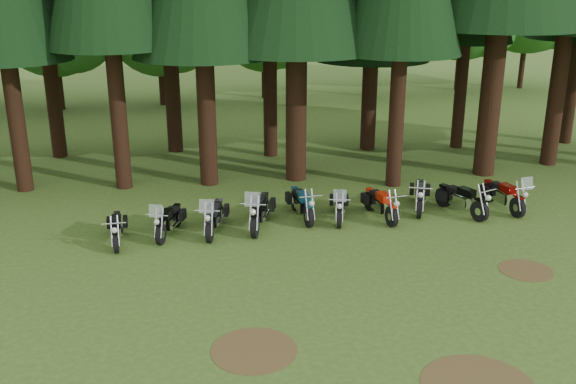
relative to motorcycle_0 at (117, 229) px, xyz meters
name	(u,v)px	position (x,y,z in m)	size (l,w,h in m)	color
ground	(366,293)	(6.17, -4.28, -0.41)	(120.00, 120.00, 0.00)	#34561A
decid_2	(57,21)	(-4.27, 20.50, 4.54)	(6.72, 6.53, 8.40)	#311B10
decid_3	(163,27)	(1.46, 20.85, 4.10)	(6.12, 5.95, 7.65)	#311B10
decid_4	(269,27)	(7.75, 22.04, 3.96)	(5.93, 5.76, 7.41)	#311B10
decid_6	(469,10)	(21.02, 22.73, 4.79)	(7.06, 6.86, 8.82)	#311B10
dirt_patch_0	(254,350)	(3.17, -6.28, -0.41)	(1.80, 1.80, 0.01)	#4C3D1E
dirt_patch_1	(526,270)	(10.67, -3.78, -0.41)	(1.40, 1.40, 0.01)	#4C3D1E
motorcycle_0	(117,229)	(0.00, 0.00, 0.00)	(0.30, 1.98, 0.81)	black
motorcycle_1	(169,221)	(1.48, 0.33, 0.02)	(0.93, 2.02, 1.30)	black
motorcycle_2	(214,217)	(2.82, 0.31, 0.06)	(0.82, 2.23, 1.41)	black
motorcycle_3	(260,212)	(4.22, 0.46, 0.09)	(1.03, 2.36, 1.51)	black
motorcycle_4	(302,204)	(5.63, 1.02, 0.05)	(0.39, 2.23, 0.91)	black
motorcycle_5	(339,206)	(6.77, 0.69, 0.03)	(0.75, 2.08, 1.31)	black
motorcycle_6	(380,205)	(8.08, 0.58, 0.04)	(0.46, 2.17, 0.89)	black
motorcycle_7	(420,196)	(9.60, 1.11, 0.06)	(0.95, 2.14, 0.92)	black
motorcycle_8	(461,200)	(10.77, 0.49, 0.05)	(0.93, 2.15, 0.91)	black
motorcycle_9	(503,196)	(12.29, 0.62, 0.07)	(0.61, 2.27, 1.43)	black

